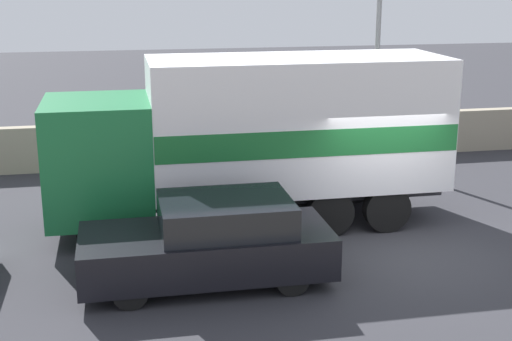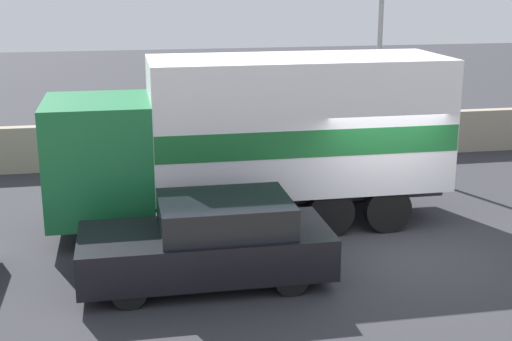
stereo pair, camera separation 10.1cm
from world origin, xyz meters
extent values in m
plane|color=#2D2D33|center=(0.00, 0.00, 0.00)|extent=(80.00, 80.00, 0.00)
cube|color=gray|center=(0.00, 7.49, 0.63)|extent=(60.00, 0.35, 1.26)
cylinder|color=gray|center=(1.80, 6.55, 2.85)|extent=(0.14, 0.14, 5.70)
cube|color=#196B38|center=(-5.71, 2.24, 1.62)|extent=(2.09, 2.41, 2.36)
cube|color=black|center=(-6.74, 2.24, 2.10)|extent=(0.06, 2.05, 1.04)
cube|color=#2D2D33|center=(-1.57, 2.24, 0.72)|extent=(6.19, 1.31, 0.25)
cube|color=white|center=(-1.57, 2.24, 2.20)|extent=(6.19, 2.38, 2.73)
cube|color=#19662D|center=(-1.57, 2.24, 2.00)|extent=(6.16, 2.40, 0.55)
cylinder|color=black|center=(-5.71, 1.22, 0.49)|extent=(0.98, 0.28, 0.98)
cylinder|color=black|center=(-5.71, 3.26, 0.49)|extent=(0.98, 0.28, 0.98)
cylinder|color=black|center=(0.13, 1.22, 0.49)|extent=(0.98, 0.28, 0.98)
cylinder|color=black|center=(0.13, 3.26, 0.49)|extent=(0.98, 0.28, 0.98)
cylinder|color=black|center=(-1.11, 1.22, 0.49)|extent=(0.98, 0.28, 0.98)
cylinder|color=black|center=(-1.11, 3.26, 0.49)|extent=(0.98, 0.28, 0.98)
cube|color=black|center=(-3.90, -0.60, 0.58)|extent=(4.33, 1.86, 0.73)
cube|color=black|center=(-3.56, -0.60, 1.22)|extent=(2.25, 1.71, 0.56)
cylinder|color=black|center=(-5.24, -1.41, 0.29)|extent=(0.58, 0.20, 0.58)
cylinder|color=black|center=(-5.24, 0.22, 0.29)|extent=(0.58, 0.20, 0.58)
cylinder|color=black|center=(-2.56, -1.41, 0.29)|extent=(0.58, 0.20, 0.58)
cylinder|color=black|center=(-2.56, 0.22, 0.29)|extent=(0.58, 0.20, 0.58)
camera|label=1|loc=(-5.31, -12.11, 5.21)|focal=50.00mm
camera|label=2|loc=(-5.21, -12.13, 5.21)|focal=50.00mm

